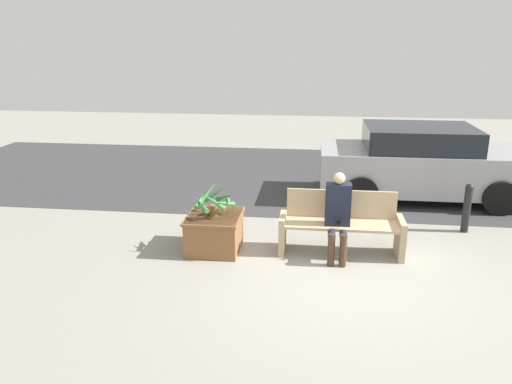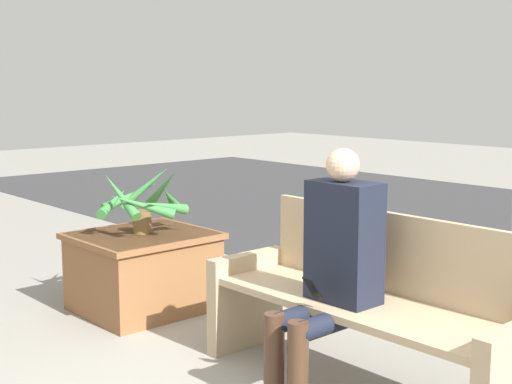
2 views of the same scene
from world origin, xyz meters
name	(u,v)px [view 1 (image 1 of 2)]	position (x,y,z in m)	size (l,w,h in m)	color
ground_plane	(349,276)	(0.00, 0.00, 0.00)	(30.00, 30.00, 0.00)	gray
road_surface	(337,177)	(0.00, 5.20, 0.00)	(20.00, 6.00, 0.01)	#38383A
bench	(341,225)	(-0.09, 0.82, 0.44)	(1.85, 0.56, 0.93)	tan
person_seated	(338,212)	(-0.16, 0.63, 0.71)	(0.37, 0.58, 1.29)	black
planter_box	(215,231)	(-2.02, 0.69, 0.30)	(0.83, 0.92, 0.56)	brown
potted_plant	(214,200)	(-2.02, 0.70, 0.80)	(0.66, 0.65, 0.48)	brown
parked_car	(421,163)	(1.62, 3.79, 0.74)	(4.08, 1.98, 1.48)	#99999E
bollard_post	(467,207)	(2.04, 1.92, 0.45)	(0.14, 0.14, 0.85)	black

